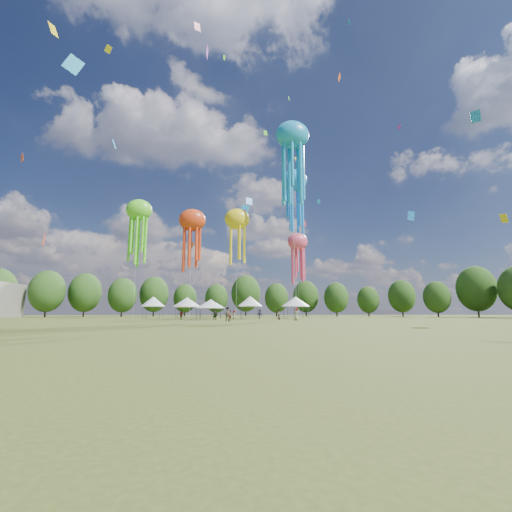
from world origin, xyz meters
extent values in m
plane|color=#384416|center=(0.00, 0.00, 0.00)|extent=(300.00, 300.00, 0.00)
imported|color=gray|center=(-3.46, 32.79, 0.95)|extent=(1.14, 1.05, 1.90)
imported|color=gray|center=(-1.54, 51.46, 0.79)|extent=(0.73, 0.89, 1.58)
imported|color=gray|center=(5.53, 44.04, 0.85)|extent=(0.97, 1.04, 1.70)
imported|color=gray|center=(3.36, 51.75, 0.85)|extent=(1.26, 1.03, 1.70)
imported|color=gray|center=(-10.69, 44.97, 0.77)|extent=(0.96, 0.53, 1.55)
imported|color=gray|center=(-5.12, 41.69, 0.83)|extent=(1.57, 0.64, 1.65)
imported|color=gray|center=(-2.82, 39.88, 0.78)|extent=(0.63, 0.68, 1.56)
imported|color=gray|center=(7.37, 38.68, 0.96)|extent=(0.85, 1.07, 1.91)
cylinder|color=#47474C|center=(-19.39, 57.11, 1.17)|extent=(0.08, 0.08, 2.33)
cylinder|color=#47474C|center=(-19.39, 60.46, 1.17)|extent=(0.08, 0.08, 2.33)
cylinder|color=#47474C|center=(-16.04, 57.11, 1.17)|extent=(0.08, 0.08, 2.33)
cylinder|color=#47474C|center=(-16.04, 60.46, 1.17)|extent=(0.08, 0.08, 2.33)
cube|color=white|center=(-17.71, 58.78, 2.38)|extent=(3.75, 3.75, 0.10)
cone|color=white|center=(-17.71, 58.78, 3.43)|extent=(4.87, 4.87, 2.00)
cylinder|color=#47474C|center=(-12.60, 53.72, 1.09)|extent=(0.08, 0.08, 2.19)
cylinder|color=#47474C|center=(-12.60, 57.61, 1.09)|extent=(0.08, 0.08, 2.19)
cylinder|color=#47474C|center=(-8.71, 53.72, 1.09)|extent=(0.08, 0.08, 2.19)
cylinder|color=#47474C|center=(-8.71, 57.61, 1.09)|extent=(0.08, 0.08, 2.19)
cube|color=white|center=(-10.65, 55.67, 2.24)|extent=(4.29, 4.29, 0.10)
cone|color=white|center=(-10.65, 55.67, 3.22)|extent=(5.57, 5.57, 1.87)
cylinder|color=#47474C|center=(-7.91, 50.82, 0.96)|extent=(0.08, 0.08, 1.92)
cylinder|color=#47474C|center=(-7.91, 54.72, 0.96)|extent=(0.08, 0.08, 1.92)
cylinder|color=#47474C|center=(-4.01, 50.82, 0.96)|extent=(0.08, 0.08, 1.92)
cylinder|color=#47474C|center=(-4.01, 54.72, 0.96)|extent=(0.08, 0.08, 1.92)
cube|color=white|center=(-5.96, 52.77, 1.97)|extent=(4.29, 4.29, 0.10)
cone|color=white|center=(-5.96, 52.77, 2.85)|extent=(5.58, 5.58, 1.65)
cylinder|color=#47474C|center=(-0.06, 51.08, 1.14)|extent=(0.08, 0.08, 2.28)
cylinder|color=#47474C|center=(-0.06, 54.38, 1.14)|extent=(0.08, 0.08, 2.28)
cylinder|color=#47474C|center=(3.25, 51.08, 1.14)|extent=(0.08, 0.08, 2.28)
cylinder|color=#47474C|center=(3.25, 54.38, 1.14)|extent=(0.08, 0.08, 2.28)
cube|color=white|center=(1.60, 52.73, 2.33)|extent=(3.71, 3.71, 0.10)
cone|color=white|center=(1.60, 52.73, 3.36)|extent=(4.82, 4.82, 1.96)
cylinder|color=#47474C|center=(9.04, 52.87, 1.15)|extent=(0.08, 0.08, 2.31)
cylinder|color=#47474C|center=(9.04, 56.94, 1.15)|extent=(0.08, 0.08, 2.31)
cylinder|color=#47474C|center=(13.10, 52.87, 1.15)|extent=(0.08, 0.08, 2.31)
cylinder|color=#47474C|center=(13.10, 56.94, 1.15)|extent=(0.08, 0.08, 2.31)
cube|color=white|center=(11.07, 54.90, 2.36)|extent=(4.47, 4.47, 0.10)
cone|color=white|center=(11.07, 54.90, 3.40)|extent=(5.81, 5.81, 1.98)
ellipsoid|color=yellow|center=(-2.00, 37.05, 15.37)|extent=(3.83, 2.68, 3.25)
cylinder|color=beige|center=(-2.00, 37.05, 7.68)|extent=(0.03, 0.03, 15.37)
ellipsoid|color=#1792CB|center=(5.96, 33.03, 27.56)|extent=(5.06, 3.54, 4.30)
cylinder|color=beige|center=(5.96, 33.03, 13.78)|extent=(0.03, 0.03, 27.56)
ellipsoid|color=#EA4567|center=(8.16, 40.00, 12.67)|extent=(3.35, 2.35, 2.85)
cylinder|color=beige|center=(8.16, 40.00, 6.33)|extent=(0.03, 0.03, 12.67)
ellipsoid|color=#5FE926|center=(-19.48, 49.66, 20.00)|extent=(4.74, 3.32, 4.03)
cylinder|color=beige|center=(-19.48, 49.66, 10.00)|extent=(0.03, 0.03, 20.00)
ellipsoid|color=red|center=(-8.17, 28.62, 12.70)|extent=(3.34, 2.34, 2.84)
cylinder|color=beige|center=(-8.17, 28.62, 6.35)|extent=(0.03, 0.03, 12.70)
ellipsoid|color=#1A82EF|center=(10.50, 51.20, 27.84)|extent=(5.20, 3.64, 4.42)
cylinder|color=beige|center=(10.50, 51.20, 13.92)|extent=(0.03, 0.03, 27.84)
cube|color=yellow|center=(-28.18, 30.95, 39.97)|extent=(0.95, 1.51, 1.96)
cube|color=#5FE926|center=(3.22, 42.25, 32.82)|extent=(0.76, 0.37, 0.98)
cube|color=#1A82EF|center=(2.33, 62.61, 26.85)|extent=(1.47, 1.03, 1.98)
cube|color=#1792CB|center=(17.10, 56.46, 25.32)|extent=(0.95, 0.38, 1.02)
cube|color=#EA4567|center=(-8.59, 32.26, 43.82)|extent=(1.08, 0.68, 1.49)
cube|color=purple|center=(-0.33, 45.47, 18.74)|extent=(1.34, 0.57, 1.55)
cube|color=#F04D0F|center=(17.76, 43.19, 45.78)|extent=(0.99, 0.96, 1.54)
cube|color=yellow|center=(-24.67, 42.42, 47.01)|extent=(1.44, 0.73, 1.43)
cube|color=#5FE926|center=(-4.14, 55.32, 57.90)|extent=(0.59, 0.82, 1.08)
cube|color=#1A82EF|center=(27.87, 23.22, 26.20)|extent=(1.42, 1.17, 1.42)
cube|color=#1792CB|center=(-22.12, 24.25, 29.83)|extent=(2.13, 1.25, 2.71)
cube|color=purple|center=(-7.21, 37.22, 43.87)|extent=(0.33, 1.61, 2.02)
cube|color=red|center=(-11.29, 60.75, 20.38)|extent=(1.55, 1.11, 2.05)
cube|color=#F04D0F|center=(-35.73, 40.74, 25.22)|extent=(0.83, 0.84, 1.22)
cube|color=yellow|center=(12.11, 53.64, 33.37)|extent=(2.02, 0.37, 2.25)
cube|color=#1A82EF|center=(31.96, 45.81, 19.51)|extent=(1.51, 0.28, 1.86)
cube|color=#1792CB|center=(20.22, 43.02, 58.00)|extent=(0.43, 0.87, 1.01)
cube|color=#EA4567|center=(13.99, 58.40, 20.69)|extent=(1.42, 0.97, 1.90)
cube|color=purple|center=(25.16, 36.34, 32.09)|extent=(0.46, 0.72, 0.83)
cube|color=red|center=(-37.09, 52.91, 14.67)|extent=(0.75, 1.80, 2.39)
cube|color=#F04D0F|center=(-9.26, 44.45, 12.54)|extent=(0.81, 0.78, 1.15)
cube|color=yellow|center=(38.43, 31.94, 15.38)|extent=(0.83, 1.43, 1.48)
cube|color=#5FE926|center=(9.91, 52.44, 47.00)|extent=(0.37, 0.70, 0.92)
cube|color=#1A82EF|center=(-16.79, 23.84, 19.97)|extent=(0.41, 1.11, 1.20)
cube|color=#1792CB|center=(0.27, 50.18, 21.00)|extent=(1.95, 0.90, 2.12)
cylinder|color=#38281C|center=(-47.17, 78.19, 1.68)|extent=(0.44, 0.44, 3.36)
ellipsoid|color=#264617|center=(-47.17, 78.19, 6.51)|extent=(8.40, 8.40, 10.51)
cylinder|color=#38281C|center=(-40.68, 85.49, 1.71)|extent=(0.44, 0.44, 3.41)
ellipsoid|color=#264617|center=(-40.68, 85.49, 6.61)|extent=(8.53, 8.53, 10.66)
cylinder|color=#38281C|center=(-30.60, 85.02, 1.53)|extent=(0.44, 0.44, 3.07)
ellipsoid|color=#264617|center=(-30.60, 85.02, 5.94)|extent=(7.66, 7.66, 9.58)
cylinder|color=#38281C|center=(-23.51, 93.33, 1.72)|extent=(0.44, 0.44, 3.43)
ellipsoid|color=#264617|center=(-23.51, 93.33, 6.65)|extent=(8.58, 8.58, 10.73)
cylinder|color=#38281C|center=(-14.76, 98.96, 1.47)|extent=(0.44, 0.44, 2.95)
ellipsoid|color=#264617|center=(-14.76, 98.96, 5.71)|extent=(7.37, 7.37, 9.21)
cylinder|color=#38281C|center=(-4.70, 95.06, 1.45)|extent=(0.44, 0.44, 2.89)
ellipsoid|color=#264617|center=(-4.70, 95.06, 5.61)|extent=(7.23, 7.23, 9.04)
cylinder|color=#38281C|center=(4.91, 99.49, 1.92)|extent=(0.44, 0.44, 3.84)
ellipsoid|color=#264617|center=(4.91, 99.49, 7.44)|extent=(9.60, 9.60, 11.99)
cylinder|color=#38281C|center=(13.19, 88.44, 1.42)|extent=(0.44, 0.44, 2.84)
ellipsoid|color=#264617|center=(13.19, 88.44, 5.51)|extent=(7.11, 7.11, 8.89)
cylinder|color=#38281C|center=(22.93, 91.04, 1.58)|extent=(0.44, 0.44, 3.16)
ellipsoid|color=#264617|center=(22.93, 91.04, 6.13)|extent=(7.91, 7.91, 9.88)
cylinder|color=#38281C|center=(30.69, 85.29, 1.44)|extent=(0.44, 0.44, 2.88)
ellipsoid|color=#264617|center=(30.69, 85.29, 5.59)|extent=(7.21, 7.21, 9.01)
cylinder|color=#38281C|center=(41.52, 87.24, 1.31)|extent=(0.44, 0.44, 2.63)
ellipsoid|color=#264617|center=(41.52, 87.24, 5.09)|extent=(6.57, 6.57, 8.22)
cylinder|color=#38281C|center=(50.52, 83.73, 1.56)|extent=(0.44, 0.44, 3.13)
ellipsoid|color=#264617|center=(50.52, 83.73, 6.06)|extent=(7.81, 7.81, 9.77)
cylinder|color=#38281C|center=(53.64, 71.81, 1.36)|extent=(0.44, 0.44, 2.72)
ellipsoid|color=#264617|center=(53.64, 71.81, 5.27)|extent=(6.80, 6.80, 8.50)
cylinder|color=#38281C|center=(62.96, 68.92, 1.90)|extent=(0.44, 0.44, 3.81)
ellipsoid|color=#264617|center=(62.96, 68.92, 7.38)|extent=(9.52, 9.52, 11.90)
camera|label=1|loc=(-5.10, -13.94, 1.20)|focal=24.09mm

